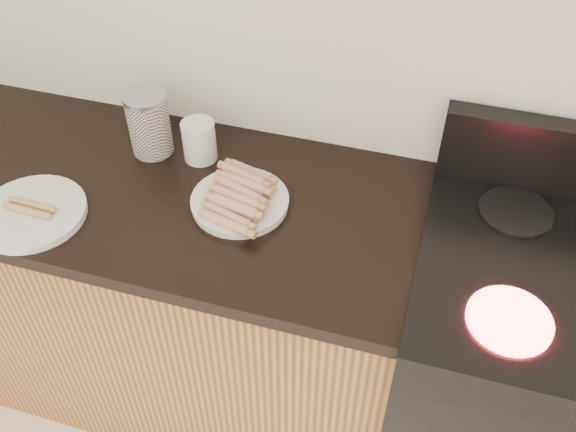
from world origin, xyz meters
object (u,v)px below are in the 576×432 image
(stove, at_px, (536,387))
(mug, at_px, (199,141))
(side_plate, at_px, (32,213))
(canister, at_px, (149,123))
(main_plate, at_px, (240,203))

(stove, distance_m, mug, 1.13)
(side_plate, xyz_separation_m, canister, (0.18, 0.32, 0.08))
(side_plate, bearing_deg, stove, 7.16)
(stove, height_order, main_plate, main_plate)
(stove, bearing_deg, canister, 172.00)
(stove, xyz_separation_m, side_plate, (-1.31, -0.17, 0.45))
(stove, relative_size, side_plate, 3.41)
(mug, bearing_deg, stove, -9.44)
(main_plate, distance_m, mug, 0.23)
(main_plate, bearing_deg, side_plate, -159.24)
(stove, relative_size, mug, 8.11)
(side_plate, xyz_separation_m, mug, (0.31, 0.33, 0.05))
(side_plate, height_order, mug, mug)
(stove, bearing_deg, main_plate, 178.85)
(side_plate, bearing_deg, canister, 61.56)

